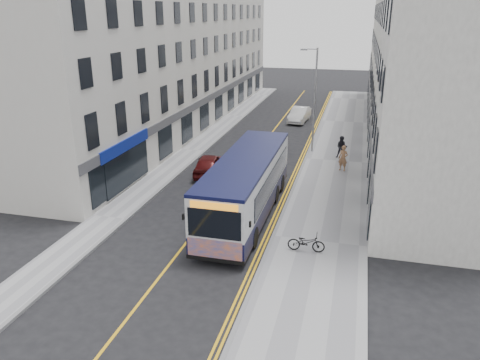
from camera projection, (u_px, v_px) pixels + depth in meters
The scene contains 17 objects.
ground at pixel (204, 219), 25.16m from camera, with size 140.00×140.00×0.00m, color black.
pavement_east at pixel (336, 161), 34.60m from camera, with size 4.50×64.00×0.12m, color #959597.
pavement_west at pixel (193, 151), 37.22m from camera, with size 2.00×64.00×0.12m, color #959597.
kerb_east at pixel (306, 159), 35.12m from camera, with size 0.18×64.00×0.13m, color slate.
kerb_west at pixel (205, 151), 36.99m from camera, with size 0.18×64.00×0.13m, color slate.
road_centre_line at pixel (254, 156), 36.08m from camera, with size 0.12×64.00×0.01m, color #EBAA14.
road_dbl_yellow_inner at pixel (300, 159), 35.25m from camera, with size 0.10×64.00×0.01m, color #EBAA14.
road_dbl_yellow_outer at pixel (302, 159), 35.20m from camera, with size 0.10×64.00×0.01m, color #EBAA14.
terrace_east at pixel (411, 62), 39.36m from camera, with size 6.00×46.00×13.00m, color white.
terrace_west at pixel (183, 56), 44.14m from camera, with size 6.00×46.00×13.00m, color silver.
streetlamp at pixel (314, 97), 35.42m from camera, with size 1.32×0.18×8.00m.
city_bus at pixel (246, 185), 24.97m from camera, with size 2.68×11.49×3.34m.
bicycle at pixel (306, 242), 21.45m from camera, with size 0.60×1.71×0.90m, color black.
pedestrian_near at pixel (343, 158), 32.15m from camera, with size 0.64×0.42×1.77m, color #966744.
pedestrian_far at pixel (342, 147), 34.87m from camera, with size 0.82×0.64×1.69m, color black.
car_white at pixel (299, 115), 46.80m from camera, with size 1.53×4.39×1.45m, color silver.
car_maroon at pixel (209, 164), 31.81m from camera, with size 1.67×4.16×1.42m, color #440B0C.
Camera 1 is at (7.55, -21.72, 10.61)m, focal length 35.00 mm.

